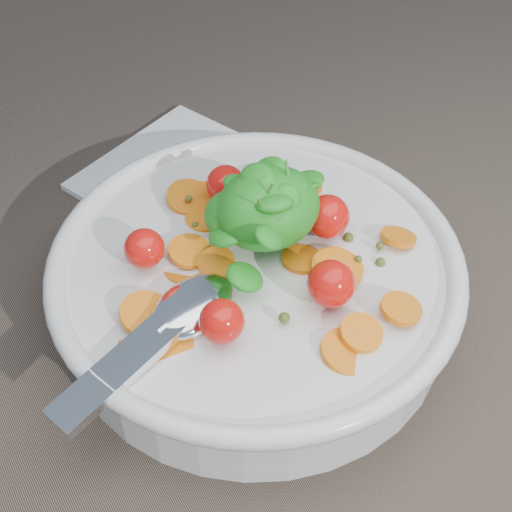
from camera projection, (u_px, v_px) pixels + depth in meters
ground at (244, 352)px, 0.49m from camera, size 6.00×6.00×0.00m
bowl at (256, 279)px, 0.49m from camera, size 0.31×0.28×0.12m
napkin at (178, 173)px, 0.62m from camera, size 0.19×0.18×0.01m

